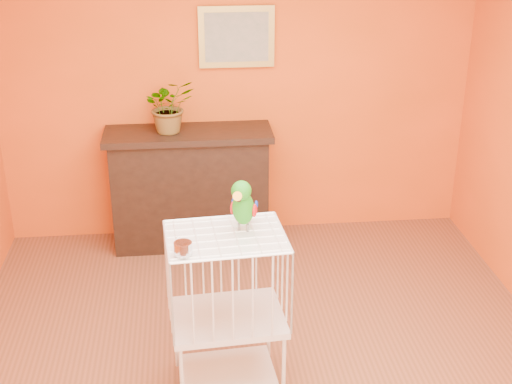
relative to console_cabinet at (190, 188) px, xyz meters
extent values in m
plane|color=#E55315|center=(0.43, 0.24, 0.79)|extent=(4.00, 0.00, 4.00)
cube|color=black|center=(0.00, 0.00, -0.03)|extent=(1.30, 0.43, 0.97)
cube|color=black|center=(0.00, 0.00, 0.48)|extent=(1.38, 0.50, 0.05)
cube|color=black|center=(0.00, -0.19, -0.03)|extent=(0.91, 0.02, 0.49)
cube|color=#582D19|center=(-0.27, -0.05, -0.14)|extent=(0.05, 0.19, 0.30)
cube|color=#415128|center=(-0.18, -0.05, -0.14)|extent=(0.05, 0.19, 0.30)
cube|color=#582D19|center=(-0.08, -0.05, -0.14)|extent=(0.05, 0.19, 0.30)
cube|color=#415128|center=(0.02, -0.05, -0.14)|extent=(0.05, 0.19, 0.30)
cube|color=#582D19|center=(0.13, -0.05, -0.14)|extent=(0.05, 0.19, 0.30)
imported|color=#26722D|center=(-0.14, 0.02, 0.68)|extent=(0.51, 0.54, 0.35)
cube|color=#A88C3C|center=(0.43, 0.21, 1.24)|extent=(0.62, 0.03, 0.50)
cube|color=gray|center=(0.43, 0.20, 1.24)|extent=(0.52, 0.01, 0.40)
cube|color=silver|center=(0.19, -1.95, -0.43)|extent=(0.61, 0.48, 0.02)
cube|color=silver|center=(0.19, -1.95, -0.03)|extent=(0.71, 0.57, 0.04)
cube|color=silver|center=(0.19, -1.95, 0.53)|extent=(0.71, 0.57, 0.01)
cylinder|color=silver|center=(-0.10, -2.20, -0.28)|extent=(0.03, 0.03, 0.47)
cylinder|color=silver|center=(0.51, -2.16, -0.28)|extent=(0.03, 0.03, 0.47)
cylinder|color=silver|center=(-0.13, -1.73, -0.28)|extent=(0.03, 0.03, 0.47)
cylinder|color=silver|center=(0.48, -1.69, -0.28)|extent=(0.03, 0.03, 0.47)
cylinder|color=silver|center=(-0.05, -2.15, 0.57)|extent=(0.10, 0.10, 0.07)
cylinder|color=#59544C|center=(0.27, -1.88, 0.55)|extent=(0.01, 0.01, 0.05)
cylinder|color=#59544C|center=(0.32, -1.90, 0.55)|extent=(0.01, 0.01, 0.05)
ellipsoid|color=#1C7F11|center=(0.30, -1.89, 0.68)|extent=(0.18, 0.21, 0.24)
ellipsoid|color=#1C7F11|center=(0.28, -1.92, 0.80)|extent=(0.15, 0.15, 0.11)
cone|color=orange|center=(0.26, -1.98, 0.79)|extent=(0.08, 0.09, 0.07)
cone|color=black|center=(0.27, -1.96, 0.77)|extent=(0.04, 0.04, 0.03)
sphere|color=black|center=(0.24, -1.93, 0.81)|extent=(0.02, 0.02, 0.02)
sphere|color=black|center=(0.31, -1.96, 0.81)|extent=(0.02, 0.02, 0.02)
ellipsoid|color=#A50C0C|center=(0.24, -1.86, 0.66)|extent=(0.05, 0.07, 0.08)
ellipsoid|color=navy|center=(0.36, -1.90, 0.66)|extent=(0.05, 0.07, 0.08)
cone|color=#1C7F11|center=(0.32, -1.82, 0.60)|extent=(0.13, 0.18, 0.13)
camera|label=1|loc=(-0.01, -5.59, 2.41)|focal=50.00mm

